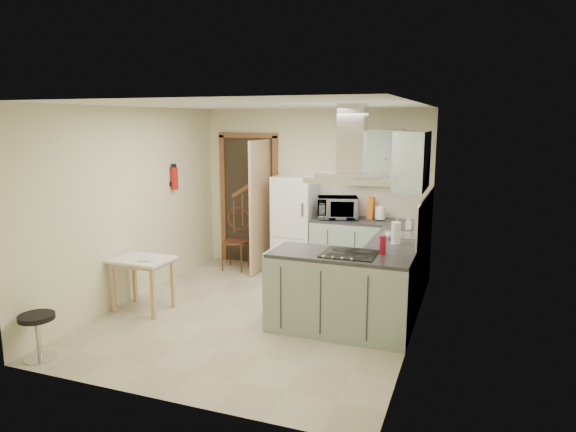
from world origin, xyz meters
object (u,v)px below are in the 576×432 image
at_px(peninsula, 340,293).
at_px(extractor_hood, 351,179).
at_px(drop_leaf_table, 143,284).
at_px(stool, 38,336).
at_px(bentwood_chair, 235,242).
at_px(fridge, 295,225).
at_px(microwave, 337,208).

bearing_deg(peninsula, extractor_hood, 0.00).
relative_size(peninsula, drop_leaf_table, 2.19).
bearing_deg(drop_leaf_table, stool, -95.10).
distance_m(drop_leaf_table, bentwood_chair, 2.02).
relative_size(drop_leaf_table, stool, 1.53).
height_order(peninsula, extractor_hood, extractor_hood).
relative_size(fridge, peninsula, 0.97).
bearing_deg(bentwood_chair, extractor_hood, -42.76).
bearing_deg(bentwood_chair, peninsula, -44.03).
xyz_separation_m(fridge, drop_leaf_table, (-1.23, -2.18, -0.42)).
height_order(peninsula, drop_leaf_table, peninsula).
distance_m(peninsula, extractor_hood, 1.27).
xyz_separation_m(extractor_hood, drop_leaf_table, (-2.55, -0.20, -1.39)).
relative_size(extractor_hood, bentwood_chair, 1.01).
xyz_separation_m(bentwood_chair, stool, (-0.46, -3.48, -0.21)).
relative_size(fridge, extractor_hood, 1.67).
bearing_deg(drop_leaf_table, bentwood_chair, 83.16).
distance_m(extractor_hood, stool, 3.53).
bearing_deg(stool, microwave, 60.34).
height_order(bentwood_chair, stool, bentwood_chair).
bearing_deg(fridge, extractor_hood, -56.21).
distance_m(peninsula, stool, 3.12).
bearing_deg(fridge, drop_leaf_table, -119.36).
height_order(stool, microwave, microwave).
height_order(extractor_hood, stool, extractor_hood).
relative_size(peninsula, extractor_hood, 1.72).
distance_m(peninsula, drop_leaf_table, 2.46).
bearing_deg(bentwood_chair, drop_leaf_table, -102.54).
xyz_separation_m(drop_leaf_table, bentwood_chair, (0.29, 2.00, 0.11)).
bearing_deg(peninsula, microwave, 105.92).
height_order(fridge, microwave, fridge).
bearing_deg(stool, extractor_hood, 31.74).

